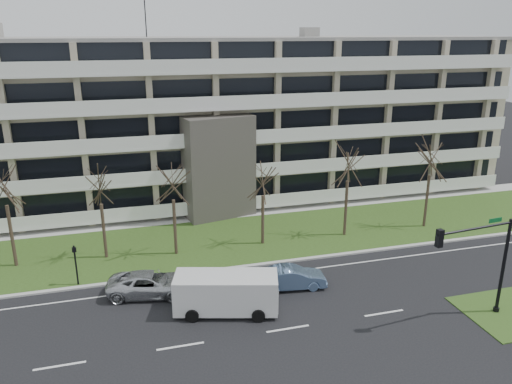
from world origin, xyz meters
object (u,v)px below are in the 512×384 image
object	(u,v)px
blue_sedan	(292,278)
white_van	(227,290)
silver_pickup	(150,284)
pedestrian_signal	(75,260)
traffic_signal	(482,256)

from	to	relation	value
blue_sedan	white_van	distance (m)	4.96
white_van	silver_pickup	bearing A→B (deg)	158.27
silver_pickup	pedestrian_signal	distance (m)	5.26
silver_pickup	blue_sedan	distance (m)	9.01
white_van	traffic_signal	distance (m)	14.53
white_van	blue_sedan	bearing A→B (deg)	35.42
pedestrian_signal	blue_sedan	bearing A→B (deg)	-25.51
white_van	pedestrian_signal	bearing A→B (deg)	162.21
traffic_signal	pedestrian_signal	world-z (taller)	traffic_signal
blue_sedan	pedestrian_signal	bearing A→B (deg)	80.32
silver_pickup	traffic_signal	distance (m)	19.71
silver_pickup	traffic_signal	world-z (taller)	traffic_signal
white_van	pedestrian_signal	xyz separation A→B (m)	(-8.74, 5.77, 0.39)
silver_pickup	blue_sedan	size ratio (longest dim) A/B	1.21
silver_pickup	traffic_signal	bearing A→B (deg)	-101.12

